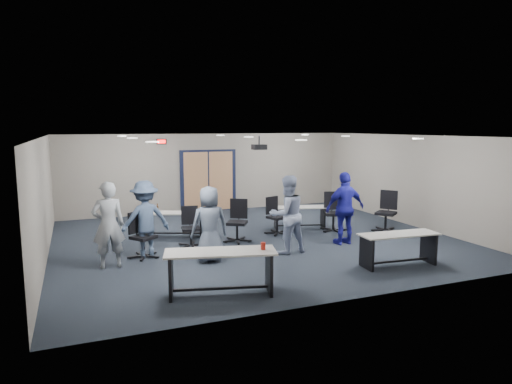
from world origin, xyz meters
name	(u,v)px	position (x,y,z in m)	size (l,w,h in m)	color
floor	(256,240)	(0.00, 0.00, 0.00)	(10.00, 10.00, 0.00)	black
back_wall	(208,173)	(0.00, 4.50, 1.35)	(10.00, 0.04, 2.70)	gray
front_wall	(355,222)	(0.00, -4.50, 1.35)	(10.00, 0.04, 2.70)	gray
left_wall	(43,200)	(-5.00, 0.00, 1.35)	(0.04, 9.00, 2.70)	gray
right_wall	(411,180)	(5.00, 0.00, 1.35)	(0.04, 9.00, 2.70)	gray
ceiling	(256,136)	(0.00, 0.00, 2.70)	(10.00, 9.00, 0.04)	white
double_door	(208,181)	(0.00, 4.46, 1.05)	(2.00, 0.07, 2.20)	black
exit_sign	(161,142)	(-1.60, 4.44, 2.45)	(0.32, 0.07, 0.18)	black
ceiling_projector	(259,147)	(0.30, 0.50, 2.40)	(0.35, 0.32, 0.37)	black
ceiling_can_lights	(252,137)	(0.00, 0.25, 2.67)	(6.24, 5.74, 0.02)	white
table_front_left	(221,265)	(-2.02, -3.43, 0.54)	(2.04, 1.11, 0.92)	#AAA7A0
table_front_right	(399,244)	(1.99, -3.21, 0.48)	(1.76, 0.71, 0.70)	#AAA7A0
table_back_left	(174,220)	(-1.90, 1.14, 0.46)	(1.71, 1.11, 0.91)	#AAA7A0
table_back_right	(300,214)	(1.69, 0.79, 0.44)	(1.65, 0.93, 0.64)	#AAA7A0
chair_back_a	(191,227)	(-1.74, -0.05, 0.49)	(0.62, 0.62, 0.99)	black
chair_back_b	(237,221)	(-0.53, -0.03, 0.54)	(0.68, 0.68, 1.09)	black
chair_back_c	(277,216)	(0.79, 0.37, 0.51)	(0.64, 0.64, 1.02)	black
chair_back_d	(334,212)	(2.41, 0.10, 0.55)	(0.69, 0.69, 1.10)	black
chair_loose_left	(143,235)	(-2.97, -0.61, 0.52)	(0.65, 0.65, 1.04)	black
chair_loose_right	(386,211)	(3.76, -0.49, 0.58)	(0.72, 0.72, 1.15)	black
person_gray	(108,225)	(-3.73, -1.09, 0.92)	(0.67, 0.44, 1.83)	#8E949B
person_plaid	(209,224)	(-1.66, -1.44, 0.84)	(0.82, 0.53, 1.67)	#505B6D
person_lightblue	(287,214)	(0.22, -1.43, 0.92)	(0.89, 0.69, 1.83)	#95A3C5
person_navy	(345,208)	(1.92, -1.23, 0.92)	(1.07, 0.45, 1.83)	navy
person_back	(145,219)	(-2.91, -0.53, 0.87)	(1.13, 0.65, 1.75)	#3D506F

